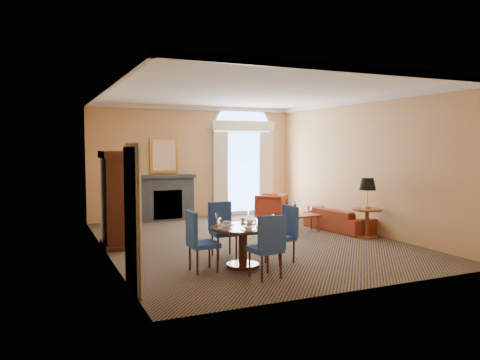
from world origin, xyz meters
name	(u,v)px	position (x,y,z in m)	size (l,w,h in m)	color
ground	(249,241)	(0.00, 0.00, 0.00)	(7.50, 7.50, 0.00)	#111837
room_envelope	(236,126)	(-0.03, 0.67, 2.51)	(6.04, 7.52, 3.45)	tan
armoire	(116,201)	(-2.72, 0.62, 0.95)	(0.56, 1.00, 1.96)	#33160B
dining_table	(243,236)	(-1.00, -1.89, 0.53)	(1.11, 1.11, 0.90)	#33160B
dining_chair_north	(222,225)	(-1.03, -1.00, 0.58)	(0.47, 0.48, 1.01)	navy
dining_chair_south	(268,243)	(-0.94, -2.73, 0.58)	(0.51, 0.51, 1.01)	navy
dining_chair_east	(285,230)	(-0.20, -1.92, 0.58)	(0.57, 0.57, 1.01)	navy
dining_chair_west	(198,237)	(-1.81, -1.90, 0.58)	(0.48, 0.47, 1.01)	navy
sofa	(338,219)	(2.55, 0.31, 0.27)	(1.85, 0.72, 0.54)	#98331B
armchair	(271,206)	(1.86, 2.53, 0.36)	(0.77, 0.79, 0.72)	#98331B
coffee_table	(302,216)	(1.63, 0.49, 0.39)	(0.85, 0.52, 0.74)	brown
side_table	(367,201)	(2.60, -0.70, 0.84)	(0.66, 0.66, 1.32)	brown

